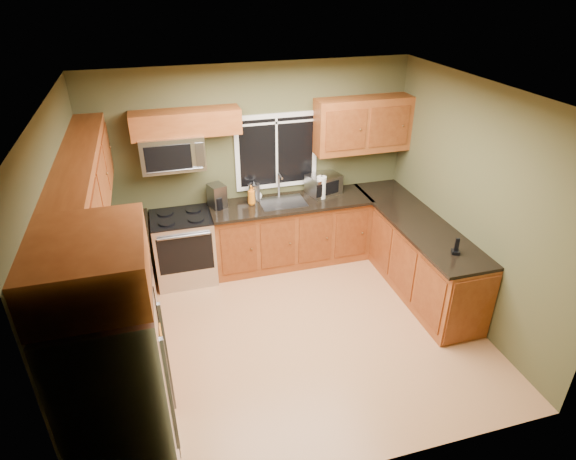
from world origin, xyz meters
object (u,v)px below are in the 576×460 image
refrigerator (119,392)px  cordless_phone (456,249)px  paper_towel_roll (321,187)px  soap_bottle_a (251,195)px  range (184,247)px  microwave (172,152)px  soap_bottle_c (258,194)px  coffee_maker (217,197)px  toaster_oven (324,184)px  kettle (254,191)px

refrigerator → cordless_phone: (3.51, 1.00, 0.10)m
paper_towel_roll → soap_bottle_a: 0.95m
range → microwave: 1.27m
paper_towel_roll → soap_bottle_c: paper_towel_roll is taller
paper_towel_roll → cordless_phone: (0.93, -1.79, -0.10)m
refrigerator → paper_towel_roll: bearing=47.2°
range → soap_bottle_c: bearing=10.8°
range → soap_bottle_a: bearing=4.5°
refrigerator → microwave: microwave is taller
refrigerator → soap_bottle_c: refrigerator is taller
paper_towel_roll → soap_bottle_a: size_ratio=1.28×
range → coffee_maker: coffee_maker is taller
toaster_oven → cordless_phone: size_ratio=2.63×
kettle → paper_towel_roll: 0.91m
soap_bottle_c → cordless_phone: bearing=-48.1°
refrigerator → microwave: 3.10m
coffee_maker → soap_bottle_a: size_ratio=1.17×
refrigerator → soap_bottle_a: 3.28m
microwave → coffee_maker: size_ratio=2.46×
refrigerator → coffee_maker: 3.12m
cordless_phone → soap_bottle_a: bearing=135.5°
kettle → cordless_phone: kettle is taller
microwave → soap_bottle_a: size_ratio=2.88×
range → kettle: kettle is taller
soap_bottle_a → cordless_phone: bearing=-44.5°
refrigerator → microwave: size_ratio=2.37×
paper_towel_roll → soap_bottle_c: 0.87m
kettle → soap_bottle_a: kettle is taller
paper_towel_roll → soap_bottle_c: (-0.84, 0.19, -0.08)m
paper_towel_roll → cordless_phone: size_ratio=1.76×
toaster_oven → kettle: (-0.97, 0.03, -0.00)m
kettle → coffee_maker: bearing=-172.6°
range → paper_towel_roll: 1.99m
paper_towel_roll → cordless_phone: bearing=-62.5°
refrigerator → kettle: (1.69, 2.95, 0.17)m
range → refrigerator: bearing=-104.0°
soap_bottle_a → paper_towel_roll: bearing=-3.6°
refrigerator → range: (0.69, 2.77, -0.43)m
kettle → soap_bottle_c: size_ratio=1.88×
range → soap_bottle_a: size_ratio=3.56×
toaster_oven → paper_towel_roll: bearing=-121.5°
toaster_oven → kettle: size_ratio=1.78×
refrigerator → toaster_oven: size_ratio=3.57×
soap_bottle_a → range: bearing=-175.5°
toaster_oven → soap_bottle_c: size_ratio=3.33×
soap_bottle_a → cordless_phone: 2.64m
kettle → range: bearing=-169.8°
toaster_oven → microwave: bearing=-179.7°
microwave → toaster_oven: 2.08m
toaster_oven → soap_bottle_c: 0.93m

